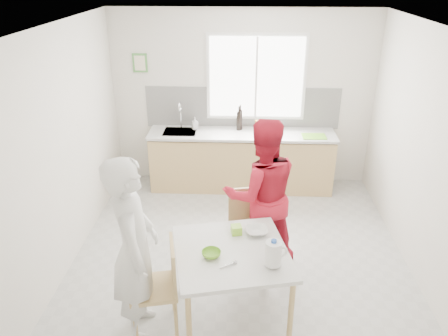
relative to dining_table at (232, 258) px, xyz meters
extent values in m
plane|color=#B7B7B2|center=(0.07, 0.92, -0.72)|extent=(4.50, 4.50, 0.00)
plane|color=silver|center=(0.07, 3.17, 0.63)|extent=(4.00, 0.00, 4.00)
plane|color=silver|center=(0.07, -1.33, 0.63)|extent=(4.00, 0.00, 4.00)
plane|color=silver|center=(-1.93, 0.92, 0.63)|extent=(0.00, 4.50, 4.50)
plane|color=silver|center=(2.07, 0.92, 0.63)|extent=(0.00, 4.50, 4.50)
plane|color=white|center=(0.07, 0.92, 1.98)|extent=(4.50, 4.50, 0.00)
cube|color=white|center=(0.27, 3.15, 0.98)|extent=(1.50, 0.03, 1.30)
cube|color=white|center=(0.27, 3.13, 0.98)|extent=(1.40, 0.02, 1.20)
cube|color=white|center=(0.27, 3.13, 0.98)|extent=(0.03, 0.03, 1.20)
cube|color=white|center=(0.07, 3.16, 0.50)|extent=(3.00, 0.02, 0.65)
cube|color=#509744|center=(-1.48, 3.15, 1.18)|extent=(0.22, 0.02, 0.28)
cube|color=beige|center=(-1.48, 3.14, 1.18)|extent=(0.16, 0.01, 0.22)
cube|color=tan|center=(0.07, 2.87, -0.29)|extent=(2.80, 0.60, 0.86)
cube|color=#3F3326|center=(0.07, 2.87, -0.67)|extent=(2.80, 0.54, 0.10)
cube|color=silver|center=(0.07, 2.87, 0.18)|extent=(2.84, 0.64, 0.04)
cube|color=#A5A5AA|center=(-0.88, 2.87, 0.18)|extent=(0.50, 0.40, 0.03)
cylinder|color=silver|center=(-0.88, 3.03, 0.38)|extent=(0.02, 0.02, 0.36)
torus|color=silver|center=(-0.88, 2.96, 0.56)|extent=(0.02, 0.18, 0.18)
cube|color=silver|center=(0.00, 0.00, 0.06)|extent=(1.25, 1.25, 0.04)
cylinder|color=tan|center=(-0.35, -0.55, -0.35)|extent=(0.05, 0.05, 0.74)
cylinder|color=tan|center=(-0.55, 0.35, -0.35)|extent=(0.05, 0.05, 0.74)
cylinder|color=tan|center=(0.55, -0.35, -0.35)|extent=(0.05, 0.05, 0.74)
cylinder|color=tan|center=(0.35, 0.55, -0.35)|extent=(0.05, 0.05, 0.74)
cube|color=tan|center=(-0.73, -0.16, -0.25)|extent=(0.52, 0.52, 0.04)
cube|color=tan|center=(-0.54, -0.12, 0.00)|extent=(0.12, 0.41, 0.46)
cylinder|color=tan|center=(-0.96, -0.02, -0.50)|extent=(0.04, 0.04, 0.45)
cylinder|color=tan|center=(-0.88, -0.38, -0.50)|extent=(0.04, 0.04, 0.45)
cylinder|color=tan|center=(-0.59, 0.06, -0.50)|extent=(0.04, 0.04, 0.45)
cylinder|color=tan|center=(-0.51, -0.30, -0.50)|extent=(0.04, 0.04, 0.45)
cube|color=tan|center=(0.18, 0.81, -0.25)|extent=(0.52, 0.52, 0.04)
cube|color=tan|center=(0.14, 1.00, 0.00)|extent=(0.42, 0.12, 0.46)
cylinder|color=tan|center=(0.04, 0.58, -0.50)|extent=(0.04, 0.04, 0.45)
cylinder|color=tan|center=(0.41, 0.66, -0.50)|extent=(0.04, 0.04, 0.45)
cylinder|color=tan|center=(-0.04, 0.95, -0.50)|extent=(0.04, 0.04, 0.45)
cylinder|color=tan|center=(0.33, 1.03, -0.50)|extent=(0.04, 0.04, 0.45)
imported|color=silver|center=(-0.87, -0.19, 0.20)|extent=(0.57, 0.75, 1.84)
imported|color=red|center=(0.31, 0.94, 0.18)|extent=(1.00, 0.85, 1.80)
imported|color=#73B82A|center=(-0.18, -0.09, 0.11)|extent=(0.21, 0.21, 0.06)
imported|color=white|center=(0.24, 0.31, 0.11)|extent=(0.27, 0.27, 0.06)
cylinder|color=white|center=(0.37, -0.21, 0.22)|extent=(0.15, 0.15, 0.23)
cylinder|color=blue|center=(0.37, -0.21, 0.35)|extent=(0.05, 0.05, 0.03)
torus|color=white|center=(0.45, -0.21, 0.24)|extent=(0.11, 0.05, 0.11)
cube|color=#92D631|center=(0.04, 0.29, 0.13)|extent=(0.12, 0.12, 0.09)
cylinder|color=#A5A5AA|center=(-0.03, -0.23, 0.09)|extent=(0.14, 0.10, 0.01)
cube|color=#76CB2E|center=(1.14, 2.74, 0.20)|extent=(0.36, 0.26, 0.01)
cylinder|color=black|center=(0.04, 3.01, 0.36)|extent=(0.07, 0.07, 0.32)
cylinder|color=black|center=(0.02, 2.99, 0.35)|extent=(0.07, 0.07, 0.30)
cylinder|color=#945B20|center=(0.29, 2.99, 0.28)|extent=(0.06, 0.06, 0.16)
imported|color=#999999|center=(-0.66, 3.00, 0.29)|extent=(0.11, 0.11, 0.19)
camera|label=1|loc=(0.08, -3.38, 2.53)|focal=35.00mm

